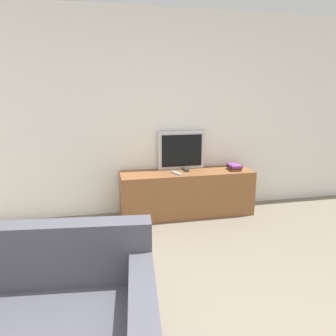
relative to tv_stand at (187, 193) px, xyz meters
The scene contains 6 objects.
wall_back 1.14m from the tv_stand, 147.15° to the left, with size 9.00×0.06×2.60m.
tv_stand is the anchor object (origin of this frame).
television 0.58m from the tv_stand, 99.11° to the left, with size 0.62×0.09×0.50m.
book_stack 0.72m from the tv_stand, ahead, with size 0.16×0.22×0.07m.
remote_on_stand 0.31m from the tv_stand, 96.52° to the left, with size 0.06×0.16×0.02m.
remote_secondary 0.36m from the tv_stand, 146.54° to the right, with size 0.10×0.20×0.02m.
Camera 1 is at (-0.69, -1.21, 1.62)m, focal length 35.00 mm.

